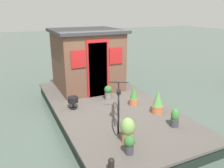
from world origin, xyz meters
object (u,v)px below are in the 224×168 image
at_px(mooring_bollard, 111,165).
at_px(potted_plant_rosemary, 158,102).
at_px(potted_plant_succulent, 129,144).
at_px(potted_plant_thyme, 108,92).
at_px(houseboat_cabin, 87,59).
at_px(charcoal_grill, 73,100).
at_px(bicycle, 118,106).
at_px(potted_plant_mint, 134,96).
at_px(potted_plant_ivy, 175,118).
at_px(potted_plant_sage, 128,130).

bearing_deg(mooring_bollard, potted_plant_rosemary, -52.65).
bearing_deg(potted_plant_succulent, potted_plant_thyme, -16.30).
relative_size(houseboat_cabin, charcoal_grill, 6.55).
bearing_deg(charcoal_grill, potted_plant_thyme, -79.17).
height_order(bicycle, mooring_bollard, bicycle).
distance_m(houseboat_cabin, potted_plant_succulent, 4.24).
bearing_deg(potted_plant_succulent, bicycle, -18.14).
distance_m(potted_plant_rosemary, potted_plant_mint, 0.80).
bearing_deg(potted_plant_thyme, potted_plant_ivy, -162.50).
bearing_deg(mooring_bollard, bicycle, -30.42).
bearing_deg(mooring_bollard, potted_plant_thyme, -23.53).
xyz_separation_m(potted_plant_thyme, potted_plant_rosemary, (-1.45, -0.79, 0.06)).
xyz_separation_m(potted_plant_thyme, potted_plant_succulent, (-2.73, 0.80, -0.02)).
relative_size(potted_plant_rosemary, mooring_bollard, 2.25).
bearing_deg(houseboat_cabin, potted_plant_succulent, 171.25).
distance_m(potted_plant_thyme, potted_plant_rosemary, 1.65).
bearing_deg(charcoal_grill, houseboat_cabin, -32.04).
xyz_separation_m(potted_plant_succulent, mooring_bollard, (-0.33, 0.53, -0.06)).
height_order(potted_plant_thyme, mooring_bollard, potted_plant_thyme).
xyz_separation_m(potted_plant_thyme, potted_plant_sage, (-2.37, 0.64, 0.06)).
distance_m(potted_plant_sage, charcoal_grill, 2.21).
bearing_deg(charcoal_grill, potted_plant_ivy, -136.98).
bearing_deg(potted_plant_rosemary, potted_plant_sage, 123.04).
relative_size(potted_plant_succulent, potted_plant_mint, 0.69).
xyz_separation_m(potted_plant_ivy, potted_plant_rosemary, (0.79, -0.08, 0.09)).
distance_m(potted_plant_succulent, charcoal_grill, 2.54).
relative_size(houseboat_cabin, potted_plant_mint, 4.10).
bearing_deg(potted_plant_rosemary, potted_plant_succulent, 129.09).
xyz_separation_m(potted_plant_thyme, potted_plant_ivy, (-2.23, -0.70, -0.02)).
relative_size(potted_plant_sage, potted_plant_rosemary, 0.89).
height_order(potted_plant_ivy, charcoal_grill, potted_plant_ivy).
bearing_deg(potted_plant_ivy, potted_plant_mint, 7.92).
relative_size(potted_plant_thyme, potted_plant_ivy, 0.98).
height_order(bicycle, potted_plant_sage, bicycle).
xyz_separation_m(potted_plant_sage, mooring_bollard, (-0.69, 0.70, -0.14)).
height_order(houseboat_cabin, potted_plant_succulent, houseboat_cabin).
bearing_deg(potted_plant_thyme, potted_plant_sage, 164.98).
height_order(houseboat_cabin, mooring_bollard, houseboat_cabin).
bearing_deg(potted_plant_thyme, charcoal_grill, 100.83).
distance_m(bicycle, potted_plant_succulent, 1.40).
relative_size(potted_plant_thyme, potted_plant_mint, 0.80).
distance_m(potted_plant_ivy, potted_plant_sage, 1.35).
relative_size(potted_plant_succulent, mooring_bollard, 1.38).
distance_m(bicycle, potted_plant_ivy, 1.36).
bearing_deg(potted_plant_sage, houseboat_cabin, -7.15).
distance_m(potted_plant_thyme, charcoal_grill, 1.19).
xyz_separation_m(potted_plant_succulent, potted_plant_rosemary, (1.29, -1.59, 0.08)).
bearing_deg(potted_plant_rosemary, potted_plant_ivy, 174.10).
distance_m(potted_plant_mint, mooring_bollard, 2.99).
bearing_deg(bicycle, potted_plant_mint, -50.18).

